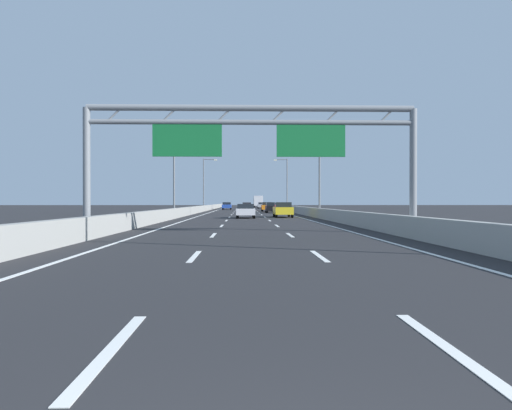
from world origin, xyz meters
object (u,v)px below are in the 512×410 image
streetlamp_left_mid (176,165)px  yellow_car (283,209)px  streetlamp_right_far (286,181)px  silver_car (262,205)px  white_car (246,211)px  orange_car (267,207)px  streetlamp_left_far (205,181)px  box_truck (258,201)px  sign_gantry (251,136)px  black_car (272,207)px  blue_car (227,206)px  streetlamp_right_mid (317,166)px  red_car (247,206)px

streetlamp_left_mid → yellow_car: (11.06, -2.57, -4.61)m
streetlamp_right_far → silver_car: (-3.66, 23.00, -4.65)m
white_car → orange_car: 33.28m
streetlamp_left_far → box_truck: 48.34m
streetlamp_left_far → white_car: 44.90m
streetlamp_right_far → yellow_car: (-3.87, -41.60, -4.61)m
sign_gantry → box_truck: (3.76, 113.96, -3.11)m
streetlamp_left_mid → orange_car: 30.46m
streetlamp_right_far → black_car: (-3.84, -21.69, -4.64)m
blue_car → streetlamp_right_far: bearing=-37.5°
black_car → yellow_car: bearing=-90.1°
sign_gantry → streetlamp_left_mid: 29.02m
sign_gantry → yellow_car: size_ratio=3.59×
orange_car → blue_car: bearing=110.1°
streetlamp_right_mid → box_truck: (-3.73, 85.92, -3.68)m
streetlamp_left_mid → red_car: streetlamp_left_mid is taller
streetlamp_left_far → red_car: (7.68, -2.02, -4.65)m
sign_gantry → streetlamp_right_mid: streetlamp_right_mid is taller
streetlamp_right_far → sign_gantry: bearing=-96.4°
silver_car → blue_car: (-7.54, -14.42, 0.01)m
streetlamp_right_mid → streetlamp_left_far: 41.79m
yellow_car → box_truck: size_ratio=0.58×
streetlamp_left_far → orange_car: 16.15m
yellow_car → silver_car: bearing=89.8°
sign_gantry → blue_car: (-3.71, 75.66, -4.07)m
red_car → black_car: (3.40, -19.67, 0.02)m
sign_gantry → silver_car: bearing=87.6°
sign_gantry → orange_car: 56.36m
streetlamp_right_far → blue_car: 14.85m
streetlamp_left_mid → streetlamp_right_mid: bearing=0.0°
streetlamp_right_mid → box_truck: size_ratio=1.19×
red_car → black_car: bearing=-80.2°
streetlamp_left_mid → streetlamp_left_far: same height
streetlamp_left_mid → streetlamp_right_mid: size_ratio=1.00×
orange_car → sign_gantry: bearing=-93.5°
streetlamp_right_mid → box_truck: streetlamp_right_mid is taller
sign_gantry → silver_car: (3.83, 90.08, -4.08)m
silver_car → black_car: bearing=-90.2°
streetlamp_right_mid → sign_gantry: bearing=-105.0°
black_car → box_truck: size_ratio=0.55×
orange_car → box_truck: bearing=89.7°
streetlamp_right_mid → streetlamp_left_far: size_ratio=1.00×
blue_car → box_truck: box_truck is taller
yellow_car → box_truck: (0.14, 88.49, 0.93)m
black_car → blue_car: bearing=103.7°
black_car → streetlamp_left_far: bearing=117.1°
orange_car → white_car: bearing=-96.2°
streetlamp_left_mid → orange_car: size_ratio=2.21×
sign_gantry → streetlamp_left_far: 67.49m
streetlamp_right_mid → streetlamp_left_far: (-14.93, 39.04, 0.00)m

